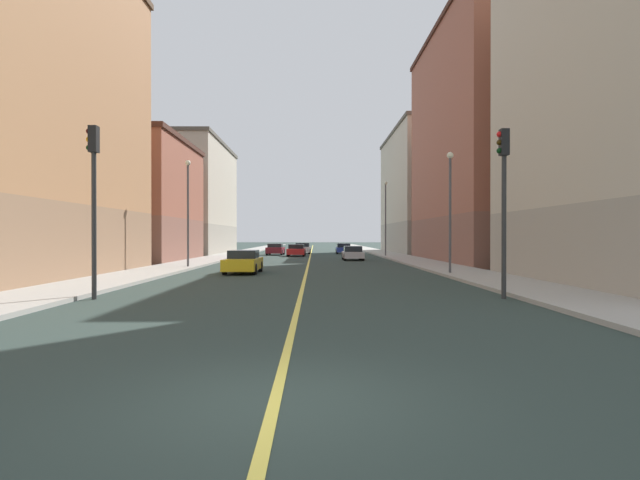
{
  "coord_description": "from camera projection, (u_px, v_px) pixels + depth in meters",
  "views": [
    {
      "loc": [
        0.52,
        -6.59,
        2.12
      ],
      "look_at": [
        0.96,
        37.84,
        1.86
      ],
      "focal_mm": 28.96,
      "sensor_mm": 36.0,
      "label": 1
    }
  ],
  "objects": [
    {
      "name": "traffic_light_right_near",
      "position": [
        93.0,
        187.0,
        17.5
      ],
      "size": [
        0.4,
        0.32,
        5.89
      ],
      "color": "#2D2D2D",
      "rests_on": "ground"
    },
    {
      "name": "sidewalk_right",
      "position": [
        225.0,
        256.0,
        55.5
      ],
      "size": [
        3.45,
        168.0,
        0.15
      ],
      "primitive_type": "cube",
      "color": "#9E9B93",
      "rests_on": "ground"
    },
    {
      "name": "car_red",
      "position": [
        296.0,
        250.0,
        56.87
      ],
      "size": [
        2.01,
        4.33,
        1.31
      ],
      "color": "red",
      "rests_on": "ground"
    },
    {
      "name": "building_left_far",
      "position": [
        430.0,
        192.0,
        69.17
      ],
      "size": [
        10.68,
        23.43,
        16.19
      ],
      "color": "#9D9688",
      "rests_on": "ground"
    },
    {
      "name": "sidewalk_left",
      "position": [
        394.0,
        256.0,
        55.68
      ],
      "size": [
        3.45,
        168.0,
        0.15
      ],
      "primitive_type": "cube",
      "color": "#9E9B93",
      "rests_on": "ground"
    },
    {
      "name": "building_right_midblock",
      "position": [
        127.0,
        200.0,
        45.25
      ],
      "size": [
        10.68,
        14.64,
        10.68
      ],
      "color": "brown",
      "rests_on": "ground"
    },
    {
      "name": "street_lamp_right_near",
      "position": [
        188.0,
        202.0,
        34.51
      ],
      "size": [
        0.36,
        0.36,
        7.12
      ],
      "color": "#4C4C51",
      "rests_on": "ground"
    },
    {
      "name": "lane_center_stripe",
      "position": [
        310.0,
        257.0,
        55.59
      ],
      "size": [
        0.16,
        154.0,
        0.01
      ],
      "primitive_type": "cube",
      "color": "#E5D14C",
      "rests_on": "ground"
    },
    {
      "name": "building_left_mid",
      "position": [
        495.0,
        144.0,
        44.32
      ],
      "size": [
        10.68,
        21.89,
        20.19
      ],
      "color": "brown",
      "rests_on": "ground"
    },
    {
      "name": "car_maroon",
      "position": [
        275.0,
        249.0,
        60.64
      ],
      "size": [
        2.05,
        4.18,
        1.33
      ],
      "color": "maroon",
      "rests_on": "ground"
    },
    {
      "name": "car_yellow",
      "position": [
        243.0,
        262.0,
        30.14
      ],
      "size": [
        1.94,
        4.4,
        1.35
      ],
      "color": "gold",
      "rests_on": "ground"
    },
    {
      "name": "traffic_light_left_near",
      "position": [
        504.0,
        189.0,
        17.64
      ],
      "size": [
        0.4,
        0.32,
        5.82
      ],
      "color": "#2D2D2D",
      "rests_on": "ground"
    },
    {
      "name": "car_silver",
      "position": [
        353.0,
        253.0,
        47.1
      ],
      "size": [
        1.86,
        4.03,
        1.28
      ],
      "color": "silver",
      "rests_on": "ground"
    },
    {
      "name": "building_right_distant",
      "position": [
        183.0,
        199.0,
        64.75
      ],
      "size": [
        10.68,
        20.33,
        13.86
      ],
      "color": "#9D9688",
      "rests_on": "ground"
    },
    {
      "name": "street_lamp_left_near",
      "position": [
        450.0,
        199.0,
        28.48
      ],
      "size": [
        0.36,
        0.36,
        6.67
      ],
      "color": "#4C4C51",
      "rests_on": "ground"
    },
    {
      "name": "ground_plane",
      "position": [
        275.0,
        403.0,
        6.59
      ],
      "size": [
        400.0,
        400.0,
        0.0
      ],
      "primitive_type": "plane",
      "color": "#283732",
      "rests_on": "ground"
    },
    {
      "name": "car_blue",
      "position": [
        343.0,
        249.0,
        65.38
      ],
      "size": [
        1.89,
        4.26,
        1.31
      ],
      "color": "#23389E",
      "rests_on": "ground"
    },
    {
      "name": "car_white",
      "position": [
        303.0,
        248.0,
        65.36
      ],
      "size": [
        2.04,
        4.27,
        1.37
      ],
      "color": "white",
      "rests_on": "ground"
    },
    {
      "name": "street_lamp_left_far",
      "position": [
        386.0,
        211.0,
        54.48
      ],
      "size": [
        0.36,
        0.36,
        7.85
      ],
      "color": "#4C4C51",
      "rests_on": "ground"
    }
  ]
}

